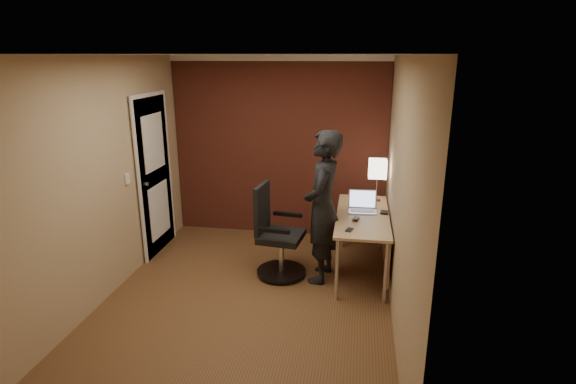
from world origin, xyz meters
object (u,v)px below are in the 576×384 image
object	(u,v)px
desk_lamp	(378,169)
office_chair	(276,237)
desk	(369,225)
mouse	(356,219)
laptop	(362,205)
phone	(349,230)
wallet	(384,212)
person	(323,207)

from	to	relation	value
desk_lamp	office_chair	distance (m)	1.52
desk	desk_lamp	xyz separation A→B (m)	(0.09, 0.52, 0.55)
mouse	office_chair	xyz separation A→B (m)	(-0.91, -0.01, -0.27)
desk	mouse	size ratio (longest dim) A/B	15.00
laptop	phone	xyz separation A→B (m)	(-0.13, -0.67, -0.06)
desk	laptop	xyz separation A→B (m)	(-0.08, 0.15, 0.19)
mouse	desk_lamp	bearing A→B (deg)	86.85
desk	phone	distance (m)	0.58
mouse	wallet	world-z (taller)	mouse
wallet	person	distance (m)	0.77
laptop	mouse	size ratio (longest dim) A/B	3.41
wallet	office_chair	size ratio (longest dim) A/B	0.10
desk	person	distance (m)	0.63
desk_lamp	person	world-z (taller)	person
mouse	wallet	distance (m)	0.44
desk_lamp	wallet	distance (m)	0.61
office_chair	laptop	bearing A→B (deg)	20.55
desk_lamp	office_chair	xyz separation A→B (m)	(-1.15, -0.74, -0.67)
desk_lamp	wallet	bearing A→B (deg)	-78.79
desk	desk_lamp	world-z (taller)	desk_lamp
desk_lamp	desk	bearing A→B (deg)	-99.59
desk	laptop	size ratio (longest dim) A/B	4.41
person	wallet	bearing A→B (deg)	120.78
desk	phone	size ratio (longest dim) A/B	13.04
phone	person	world-z (taller)	person
wallet	person	bearing A→B (deg)	-156.28
desk_lamp	wallet	xyz separation A→B (m)	(0.09, -0.44, -0.41)
desk	wallet	xyz separation A→B (m)	(0.17, 0.08, 0.14)
desk	phone	xyz separation A→B (m)	(-0.21, -0.52, 0.13)
wallet	person	xyz separation A→B (m)	(-0.70, -0.31, 0.13)
wallet	person	size ratio (longest dim) A/B	0.06
phone	wallet	size ratio (longest dim) A/B	1.05
desk	office_chair	xyz separation A→B (m)	(-1.06, -0.22, -0.13)
mouse	phone	xyz separation A→B (m)	(-0.06, -0.31, -0.01)
wallet	phone	bearing A→B (deg)	-122.99
desk_lamp	mouse	distance (m)	0.87
phone	desk_lamp	bearing A→B (deg)	91.36
laptop	office_chair	size ratio (longest dim) A/B	0.32
laptop	person	distance (m)	0.59
desk	laptop	bearing A→B (deg)	118.36
desk	desk_lamp	bearing A→B (deg)	80.41
desk	person	xyz separation A→B (m)	(-0.52, -0.23, 0.27)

